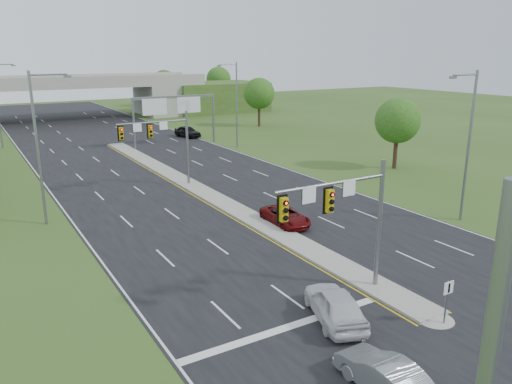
{
  "coord_description": "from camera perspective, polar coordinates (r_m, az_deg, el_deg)",
  "views": [
    {
      "loc": [
        -18.04,
        -17.72,
        12.18
      ],
      "look_at": [
        -1.27,
        10.37,
        3.0
      ],
      "focal_mm": 35.0,
      "sensor_mm": 36.0,
      "label": 1
    }
  ],
  "objects": [
    {
      "name": "ground",
      "position": [
        28.07,
        13.42,
        -10.5
      ],
      "size": [
        240.0,
        240.0,
        0.0
      ],
      "primitive_type": "plane",
      "color": "#334D1B",
      "rests_on": "ground"
    },
    {
      "name": "road",
      "position": [
        57.04,
        -11.69,
        3.03
      ],
      "size": [
        24.0,
        160.0,
        0.02
      ],
      "primitive_type": "cube",
      "color": "black",
      "rests_on": "ground"
    },
    {
      "name": "median",
      "position": [
        46.15,
        -6.7,
        0.39
      ],
      "size": [
        2.0,
        54.0,
        0.16
      ],
      "primitive_type": "cube",
      "color": "gray",
      "rests_on": "road"
    },
    {
      "name": "median_nose",
      "position": [
        25.68,
        19.78,
        -13.39
      ],
      "size": [
        2.0,
        2.0,
        0.16
      ],
      "primitive_type": "cone",
      "color": "gray",
      "rests_on": "road"
    },
    {
      "name": "lane_markings",
      "position": [
        51.25,
        -10.05,
        1.71
      ],
      "size": [
        23.72,
        160.0,
        0.01
      ],
      "color": "gold",
      "rests_on": "road"
    },
    {
      "name": "signal_mast_near",
      "position": [
        24.82,
        10.45,
        -2.07
      ],
      "size": [
        6.62,
        0.6,
        7.0
      ],
      "color": "slate",
      "rests_on": "ground"
    },
    {
      "name": "signal_mast_far",
      "position": [
        46.08,
        -10.46,
        6.11
      ],
      "size": [
        6.62,
        0.6,
        7.0
      ],
      "color": "slate",
      "rests_on": "ground"
    },
    {
      "name": "keep_right_sign",
      "position": [
        24.76,
        21.03,
        -10.96
      ],
      "size": [
        0.6,
        0.13,
        2.2
      ],
      "color": "slate",
      "rests_on": "ground"
    },
    {
      "name": "sign_gantry",
      "position": [
        67.7,
        -9.38,
        9.58
      ],
      "size": [
        11.58,
        0.44,
        6.67
      ],
      "color": "slate",
      "rests_on": "ground"
    },
    {
      "name": "overpass",
      "position": [
        99.75,
        -20.61,
        9.73
      ],
      "size": [
        80.0,
        14.0,
        8.1
      ],
      "color": "gray",
      "rests_on": "ground"
    },
    {
      "name": "lightpole_l_mid",
      "position": [
        38.5,
        -23.46,
        5.3
      ],
      "size": [
        2.85,
        0.25,
        11.0
      ],
      "color": "slate",
      "rests_on": "ground"
    },
    {
      "name": "lightpole_r_near",
      "position": [
        39.18,
        23.03,
        5.51
      ],
      "size": [
        2.85,
        0.25,
        11.0
      ],
      "color": "slate",
      "rests_on": "ground"
    },
    {
      "name": "lightpole_r_far",
      "position": [
        65.96,
        -2.37,
        10.37
      ],
      "size": [
        2.85,
        0.25,
        11.0
      ],
      "color": "slate",
      "rests_on": "ground"
    },
    {
      "name": "tree_r_near",
      "position": [
        55.45,
        15.89,
        7.83
      ],
      "size": [
        4.8,
        4.8,
        7.6
      ],
      "color": "#382316",
      "rests_on": "ground"
    },
    {
      "name": "tree_r_mid",
      "position": [
        85.28,
        0.36,
        11.18
      ],
      "size": [
        5.2,
        5.2,
        8.12
      ],
      "color": "#382316",
      "rests_on": "ground"
    },
    {
      "name": "tree_back_c",
      "position": [
        119.56,
        -10.44,
        12.22
      ],
      "size": [
        5.6,
        5.6,
        8.32
      ],
      "color": "#382316",
      "rests_on": "ground"
    },
    {
      "name": "tree_back_d",
      "position": [
        125.15,
        -4.3,
        12.72
      ],
      "size": [
        6.0,
        6.0,
        8.85
      ],
      "color": "#382316",
      "rests_on": "ground"
    },
    {
      "name": "car_white",
      "position": [
        24.16,
        9.02,
        -12.57
      ],
      "size": [
        3.38,
        5.09,
        1.61
      ],
      "primitive_type": "imported",
      "rotation": [
        0.0,
        0.0,
        2.8
      ],
      "color": "silver",
      "rests_on": "road"
    },
    {
      "name": "car_silver",
      "position": [
        20.09,
        14.52,
        -19.66
      ],
      "size": [
        1.53,
        4.28,
        1.41
      ],
      "primitive_type": "imported",
      "rotation": [
        0.0,
        0.0,
        3.15
      ],
      "color": "gray",
      "rests_on": "road"
    },
    {
      "name": "car_far_a",
      "position": [
        36.47,
        3.37,
        -2.77
      ],
      "size": [
        2.26,
        4.66,
        1.28
      ],
      "primitive_type": "imported",
      "rotation": [
        0.0,
        0.0,
        -0.03
      ],
      "color": "#580809",
      "rests_on": "road"
    },
    {
      "name": "car_far_c",
      "position": [
        75.26,
        -7.83,
        6.86
      ],
      "size": [
        2.87,
        5.11,
        1.64
      ],
      "primitive_type": "imported",
      "rotation": [
        0.0,
        0.0,
        0.2
      ],
      "color": "black",
      "rests_on": "road"
    }
  ]
}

